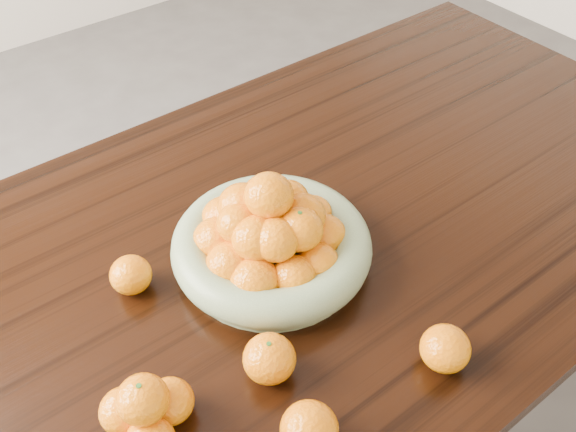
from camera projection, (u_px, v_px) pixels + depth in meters
ground at (288, 432)px, 1.73m from camera, size 5.00×5.00×0.00m
dining_table at (288, 269)px, 1.28m from camera, size 2.00×1.00×0.75m
fruit_bowl at (270, 238)px, 1.13m from camera, size 0.36×0.36×0.20m
orange_pyramid at (147, 413)px, 0.90m from camera, size 0.13×0.14×0.12m
loose_orange_0 at (269, 359)px, 0.97m from camera, size 0.08×0.08×0.08m
loose_orange_1 at (309, 429)px, 0.89m from camera, size 0.08×0.08×0.08m
loose_orange_2 at (445, 349)px, 0.99m from camera, size 0.08×0.08×0.07m
loose_orange_3 at (131, 275)px, 1.10m from camera, size 0.07×0.07×0.07m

